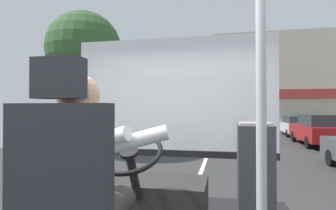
% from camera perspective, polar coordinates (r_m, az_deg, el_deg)
% --- Properties ---
extents(ground, '(18.00, 44.00, 0.06)m').
position_cam_1_polar(ground, '(10.65, 8.41, -10.20)').
color(ground, '#353535').
extents(bus_driver, '(0.80, 0.56, 0.81)m').
position_cam_1_polar(bus_driver, '(1.50, -17.32, -13.67)').
color(bus_driver, '#332D28').
rests_on(bus_driver, driver_seat).
extents(steering_console, '(1.10, 1.02, 0.87)m').
position_cam_1_polar(steering_console, '(2.66, -4.50, -19.09)').
color(steering_console, '#282623').
rests_on(steering_console, bus_floor).
extents(handrail_pole, '(0.04, 0.04, 2.09)m').
position_cam_1_polar(handrail_pole, '(1.24, 19.04, -1.41)').
color(handrail_pole, '#B7B7BC').
rests_on(handrail_pole, bus_floor).
extents(fare_box, '(0.26, 0.27, 0.96)m').
position_cam_1_polar(fare_box, '(2.23, 17.90, -15.93)').
color(fare_box, '#333338').
rests_on(fare_box, bus_floor).
extents(windshield_panel, '(2.50, 0.08, 1.48)m').
position_cam_1_polar(windshield_panel, '(3.37, 0.98, -1.04)').
color(windshield_panel, white).
extents(street_tree, '(2.75, 2.75, 5.33)m').
position_cam_1_polar(street_tree, '(10.75, -17.29, 11.06)').
color(street_tree, '#4C3828').
rests_on(street_tree, ground).
extents(shop_building, '(12.77, 4.63, 7.04)m').
position_cam_1_polar(shop_building, '(22.44, 26.14, 3.91)').
color(shop_building, '#BCB29E').
rests_on(shop_building, ground).
extents(parked_car_red, '(1.97, 4.04, 1.44)m').
position_cam_1_polar(parked_car_red, '(14.56, 29.57, -4.52)').
color(parked_car_red, maroon).
rests_on(parked_car_red, ground).
extents(parked_car_white, '(1.87, 4.10, 1.24)m').
position_cam_1_polar(parked_car_white, '(19.19, 25.64, -3.92)').
color(parked_car_white, silver).
rests_on(parked_car_white, ground).
extents(parked_car_blue, '(1.77, 4.44, 1.38)m').
position_cam_1_polar(parked_car_blue, '(23.68, 22.10, -3.15)').
color(parked_car_blue, navy).
rests_on(parked_car_blue, ground).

